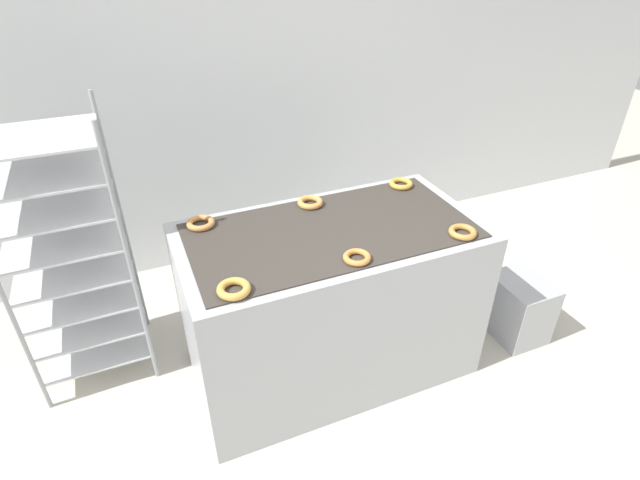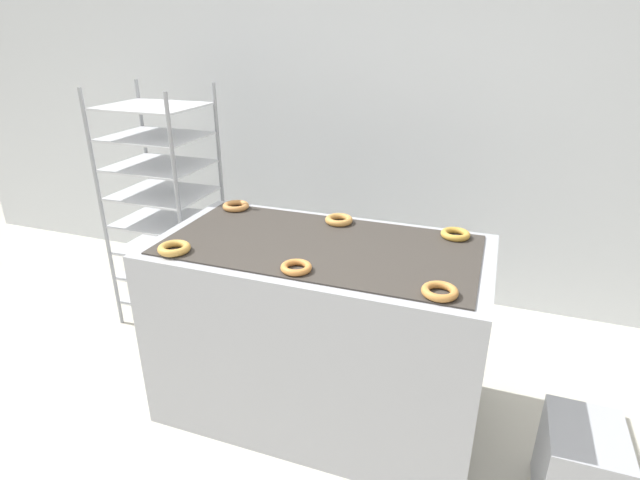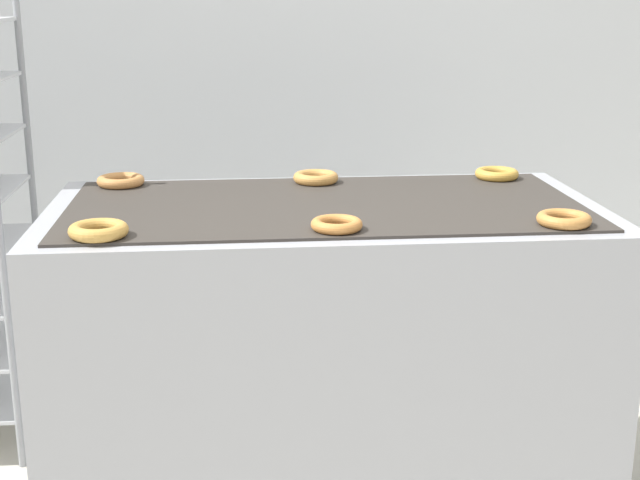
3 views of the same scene
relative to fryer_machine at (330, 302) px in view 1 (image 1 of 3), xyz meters
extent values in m
plane|color=beige|center=(0.00, -0.67, -0.48)|extent=(14.00, 14.00, 0.00)
cube|color=silver|center=(0.00, 1.46, 0.92)|extent=(8.00, 0.05, 2.80)
cube|color=#A8AAB2|center=(0.00, 0.00, 0.00)|extent=(1.58, 0.83, 0.95)
cube|color=#38332D|center=(0.00, 0.00, 0.47)|extent=(1.45, 0.73, 0.01)
cube|color=#262628|center=(0.43, -0.38, 0.19)|extent=(0.12, 0.07, 0.10)
cylinder|color=gray|center=(-1.57, 0.30, 0.31)|extent=(0.02, 0.02, 1.57)
cylinder|color=gray|center=(-0.99, 0.30, 0.31)|extent=(0.02, 0.02, 1.57)
cylinder|color=gray|center=(-1.57, 0.80, 0.31)|extent=(0.02, 0.02, 1.57)
cylinder|color=gray|center=(-0.99, 0.80, 0.31)|extent=(0.02, 0.02, 1.57)
cube|color=silver|center=(-1.28, 0.55, -0.32)|extent=(0.58, 0.49, 0.01)
cube|color=silver|center=(-1.28, 0.55, -0.13)|extent=(0.58, 0.49, 0.01)
cube|color=silver|center=(-1.28, 0.55, 0.05)|extent=(0.58, 0.49, 0.01)
cube|color=silver|center=(-1.28, 0.55, 0.23)|extent=(0.58, 0.49, 0.01)
cube|color=silver|center=(-1.28, 0.55, 0.42)|extent=(0.58, 0.49, 0.01)
cube|color=silver|center=(-1.28, 0.55, 0.60)|extent=(0.58, 0.49, 0.01)
cube|color=silver|center=(-1.28, 0.55, 0.79)|extent=(0.58, 0.49, 0.01)
cube|color=silver|center=(-1.28, 0.55, 0.97)|extent=(0.58, 0.49, 0.01)
cube|color=#A8AAB2|center=(1.22, -0.22, -0.27)|extent=(0.30, 0.37, 0.41)
torus|color=gold|center=(-0.59, -0.31, 0.50)|extent=(0.15, 0.15, 0.03)
torus|color=#D0843E|center=(0.00, -0.29, 0.49)|extent=(0.13, 0.13, 0.03)
torus|color=#C4833E|center=(0.59, -0.30, 0.49)|extent=(0.14, 0.14, 0.03)
torus|color=#C88546|center=(-0.61, 0.30, 0.49)|extent=(0.15, 0.15, 0.03)
torus|color=#CC8E45|center=(0.00, 0.29, 0.49)|extent=(0.14, 0.14, 0.03)
torus|color=gold|center=(0.59, 0.30, 0.49)|extent=(0.14, 0.14, 0.03)
camera|label=1|loc=(-0.90, -1.99, 1.81)|focal=28.00mm
camera|label=2|loc=(0.72, -2.01, 1.42)|focal=28.00mm
camera|label=3|loc=(-0.25, -2.46, 1.06)|focal=50.00mm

